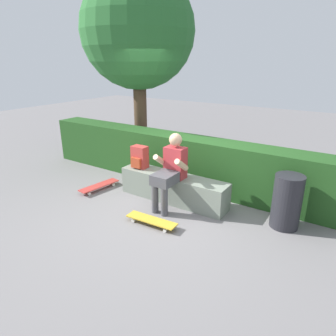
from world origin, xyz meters
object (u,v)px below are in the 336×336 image
skateboard_beside_bench (99,186)px  trash_bin (287,202)px  skateboard_near_person (151,220)px  bench_main (173,188)px  backpack_on_bench (139,157)px  person_skater (170,169)px

skateboard_beside_bench → trash_bin: size_ratio=1.02×
skateboard_near_person → trash_bin: bearing=32.4°
bench_main → skateboard_near_person: bench_main is taller
backpack_on_bench → trash_bin: (2.54, 0.18, -0.26)m
person_skater → skateboard_beside_bench: (-1.50, -0.17, -0.59)m
bench_main → backpack_on_bench: backpack_on_bench is taller
skateboard_beside_bench → bench_main: bearing=15.0°
person_skater → trash_bin: person_skater is taller
skateboard_near_person → skateboard_beside_bench: same height
person_skater → skateboard_beside_bench: size_ratio=1.49×
skateboard_near_person → skateboard_beside_bench: bearing=162.7°
person_skater → trash_bin: 1.81m
trash_bin → bench_main: bearing=-174.6°
skateboard_near_person → backpack_on_bench: 1.37m
bench_main → trash_bin: trash_bin is taller
bench_main → skateboard_beside_bench: bearing=-165.0°
person_skater → backpack_on_bench: 0.82m
person_skater → skateboard_near_person: 0.89m
person_skater → trash_bin: bearing=12.3°
bench_main → skateboard_near_person: (0.18, -0.87, -0.16)m
skateboard_near_person → trash_bin: (1.65, 1.05, 0.33)m
bench_main → skateboard_near_person: 0.91m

